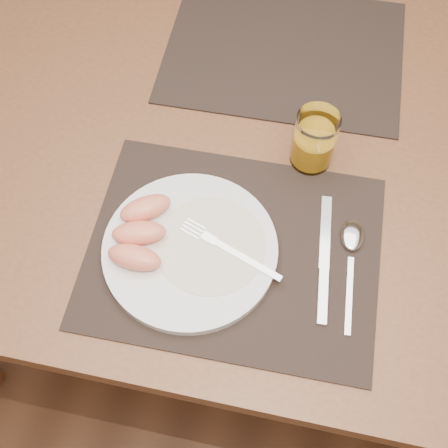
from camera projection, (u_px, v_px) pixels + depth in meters
ground at (243, 297)px, 1.64m from camera, size 5.00×5.00×0.00m
table at (253, 167)px, 1.05m from camera, size 1.40×0.90×0.75m
placemat_near at (234, 250)px, 0.87m from camera, size 0.46×0.36×0.00m
placemat_far at (284, 51)px, 1.08m from camera, size 0.46×0.36×0.00m
plate at (190, 249)px, 0.86m from camera, size 0.27×0.27×0.02m
plate_dressing at (210, 245)px, 0.86m from camera, size 0.17×0.17×0.00m
fork at (222, 246)px, 0.86m from camera, size 0.17×0.08×0.00m
knife at (324, 268)px, 0.85m from camera, size 0.03×0.22×0.01m
spoon at (352, 244)px, 0.87m from camera, size 0.04×0.19×0.01m
juice_glass at (314, 142)px, 0.91m from camera, size 0.07×0.07×0.11m
grapefruit_wedges at (140, 232)px, 0.85m from camera, size 0.09×0.15×0.03m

